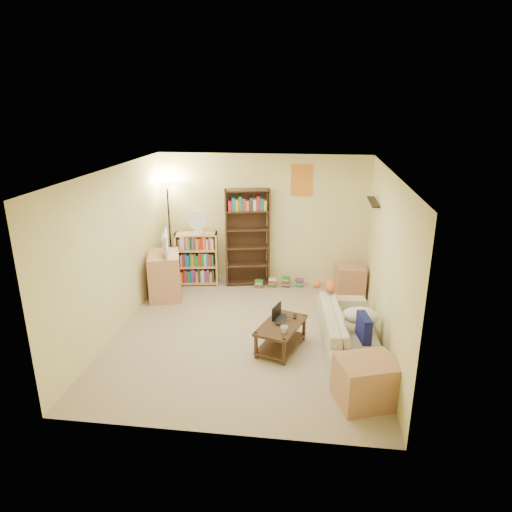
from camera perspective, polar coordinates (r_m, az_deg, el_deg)
name	(u,v)px	position (r m, az deg, el deg)	size (l,w,h in m)	color
room	(246,233)	(6.54, -1.30, 2.93)	(4.50, 4.54, 2.52)	beige
sofa	(350,330)	(6.78, 11.70, -9.04)	(0.95, 2.04, 0.58)	beige
navy_pillow	(364,328)	(6.30, 13.33, -8.70)	(0.38, 0.11, 0.34)	#131756
cream_blanket	(361,316)	(6.75, 12.96, -7.27)	(0.53, 0.38, 0.23)	beige
tabby_cat	(328,286)	(7.27, 8.96, -3.69)	(0.46, 0.19, 0.16)	orange
coffee_table	(281,333)	(6.65, 3.13, -9.59)	(0.75, 1.00, 0.40)	#3E2818
laptop	(285,319)	(6.68, 3.60, -7.92)	(0.24, 0.37, 0.03)	black
laptop_screen	(277,311)	(6.68, 2.59, -6.91)	(0.01, 0.30, 0.20)	white
mug	(284,330)	(6.33, 3.53, -9.17)	(0.13, 0.13, 0.10)	silver
tv_remote	(295,316)	(6.79, 4.91, -7.52)	(0.05, 0.16, 0.02)	black
tv_stand	(164,275)	(8.44, -11.37, -2.39)	(0.55, 0.77, 0.83)	tan
television	(162,243)	(8.25, -11.64, 1.57)	(0.29, 0.68, 0.39)	black
tall_bookshelf	(247,235)	(8.69, -1.08, 2.61)	(0.88, 0.46, 1.87)	#462D1B
short_bookshelf	(197,259)	(8.91, -7.40, -0.33)	(0.84, 0.45, 1.03)	tan
desk_fan	(198,222)	(8.64, -7.32, 4.25)	(0.37, 0.21, 0.46)	white
floor_lamp	(168,202)	(8.89, -10.95, 6.64)	(0.34, 0.34, 2.00)	black
side_table	(349,281)	(8.55, 11.61, -3.03)	(0.50, 0.50, 0.58)	tan
end_cabinet	(366,382)	(5.71, 13.60, -15.02)	(0.67, 0.56, 0.56)	tan
book_stacks	(280,283)	(8.83, 3.00, -3.33)	(0.94, 0.28, 0.21)	red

